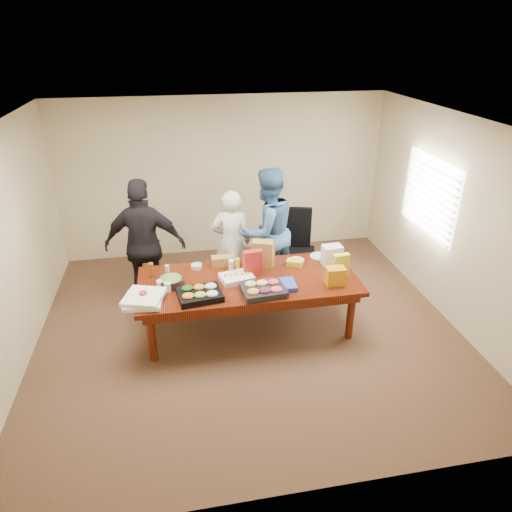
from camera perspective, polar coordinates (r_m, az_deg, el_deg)
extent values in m
cube|color=#47301E|center=(6.26, -0.91, -8.99)|extent=(5.50, 5.00, 0.02)
cube|color=white|center=(5.17, -1.14, 16.33)|extent=(5.50, 5.00, 0.02)
cube|color=beige|center=(7.90, -4.08, 9.78)|extent=(5.50, 0.04, 2.70)
cube|color=beige|center=(3.50, 6.03, -14.32)|extent=(5.50, 0.04, 2.70)
cube|color=beige|center=(5.84, -28.68, 0.13)|extent=(0.04, 5.00, 2.70)
cube|color=beige|center=(6.57, 23.41, 4.03)|extent=(0.04, 5.00, 2.70)
cube|color=white|center=(6.98, 20.87, 7.07)|extent=(0.03, 1.40, 1.10)
cube|color=beige|center=(6.96, 20.58, 7.06)|extent=(0.04, 1.36, 1.00)
cube|color=#4C1C0F|center=(6.04, -0.94, -6.02)|extent=(2.80, 1.20, 0.75)
cube|color=black|center=(6.98, 5.33, 0.55)|extent=(0.71, 0.71, 1.16)
imported|color=silver|center=(6.72, -3.10, 1.70)|extent=(0.61, 0.42, 1.61)
imported|color=#3D6695|center=(6.70, 1.38, 3.09)|extent=(1.14, 1.04, 1.91)
imported|color=black|center=(6.47, -13.69, 1.30)|extent=(1.17, 0.63, 1.89)
cube|color=black|center=(5.49, -7.05, -4.82)|extent=(0.56, 0.47, 0.08)
cube|color=black|center=(5.53, 0.92, -4.32)|extent=(0.55, 0.45, 0.08)
cube|color=white|center=(5.82, -2.44, -2.71)|extent=(0.46, 0.38, 0.07)
cylinder|color=black|center=(5.79, -10.59, -3.17)|extent=(0.39, 0.39, 0.10)
cube|color=#2E40C3|center=(5.67, 3.00, -3.67)|extent=(0.40, 0.31, 0.06)
cube|color=#B0221F|center=(5.86, -0.42, -0.90)|extent=(0.25, 0.13, 0.35)
cube|color=yellow|center=(5.95, 10.55, -1.15)|extent=(0.22, 0.10, 0.31)
cube|color=orange|center=(6.10, 1.43, -0.07)|extent=(0.20, 0.14, 0.29)
cylinder|color=white|center=(6.08, -3.09, -1.06)|extent=(0.10, 0.10, 0.13)
cylinder|color=yellow|center=(6.05, -2.32, -1.00)|extent=(0.07, 0.07, 0.16)
cylinder|color=brown|center=(6.00, -12.96, -1.74)|extent=(0.07, 0.07, 0.20)
cylinder|color=beige|center=(5.99, -11.00, -1.84)|extent=(0.07, 0.07, 0.16)
cube|color=gold|center=(6.20, 4.87, -0.83)|extent=(0.25, 0.21, 0.07)
cube|color=olive|center=(6.18, -4.12, -0.59)|extent=(0.32, 0.14, 0.13)
cube|color=olive|center=(6.09, 0.81, 0.28)|extent=(0.32, 0.25, 0.37)
cylinder|color=#B01F35|center=(5.53, -13.91, -4.94)|extent=(0.12, 0.12, 0.12)
cylinder|color=white|center=(5.67, -10.96, -3.81)|extent=(0.10, 0.10, 0.12)
cylinder|color=white|center=(5.74, -11.92, -3.53)|extent=(0.09, 0.09, 0.11)
cube|color=white|center=(5.52, -13.88, -5.43)|extent=(0.47, 0.47, 0.05)
cube|color=white|center=(5.49, -13.85, -5.00)|extent=(0.54, 0.54, 0.05)
cylinder|color=silver|center=(6.47, 7.90, -0.02)|extent=(0.30, 0.30, 0.01)
cylinder|color=silver|center=(6.33, 5.09, -0.51)|extent=(0.23, 0.23, 0.01)
cylinder|color=silver|center=(6.24, -0.51, -0.63)|extent=(0.17, 0.17, 0.05)
cylinder|color=silver|center=(6.14, -7.45, -1.30)|extent=(0.16, 0.16, 0.06)
cube|color=white|center=(6.24, 9.45, 0.12)|extent=(0.26, 0.19, 0.27)
cube|color=orange|center=(5.77, 9.90, -2.49)|extent=(0.24, 0.17, 0.23)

